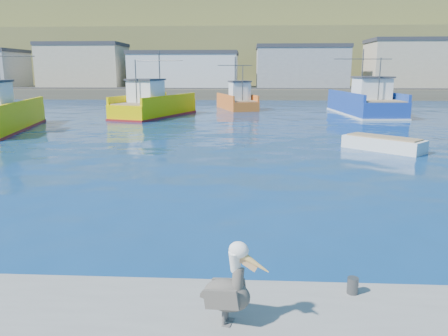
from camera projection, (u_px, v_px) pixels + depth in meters
name	position (u px, v px, depth m)	size (l,w,h in m)	color
ground	(205.00, 243.00, 11.43)	(260.00, 260.00, 0.00)	#061A50
dock_bollards	(219.00, 282.00, 7.95)	(36.20, 0.20, 0.30)	#4C4C4C
far_shore	(245.00, 53.00, 115.90)	(200.00, 81.00, 24.00)	brown
trawler_yellow_b	(154.00, 106.00, 43.13)	(7.13, 11.67, 6.48)	#ECCB00
trawler_blue	(365.00, 104.00, 44.76)	(6.06, 12.96, 6.69)	#1A3B99
boat_orange	(237.00, 101.00, 51.04)	(5.22, 8.52, 6.04)	orange
skiff_mid	(383.00, 145.00, 24.70)	(4.30, 4.16, 0.96)	silver
pelican	(229.00, 289.00, 6.79)	(1.12, 0.64, 1.39)	#595451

